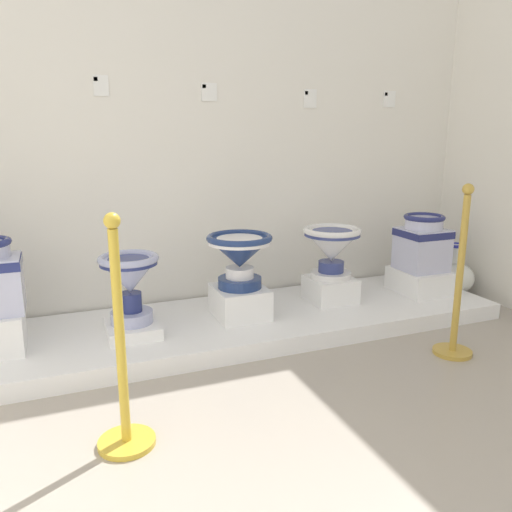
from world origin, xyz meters
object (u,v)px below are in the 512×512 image
Objects in this scene: plinth_block_broad_patterned at (133,328)px; info_placard_second at (101,85)px; antique_toilet_central_ornate at (422,241)px; info_placard_fourth at (310,98)px; plinth_block_slender_white at (330,289)px; plinth_block_squat_floral at (240,302)px; plinth_block_central_ornate at (419,281)px; info_placard_third at (209,92)px; stanchion_post_near_right at (457,300)px; decorative_vase_spare at (454,277)px; stanchion_post_near_left at (123,377)px; antique_toilet_broad_patterned at (130,278)px; info_placard_fifth at (389,99)px; antique_toilet_squat_floral at (240,253)px; antique_toilet_slender_white at (332,246)px.

plinth_block_broad_patterned is 1.51m from info_placard_second.
antique_toilet_central_ornate is 3.17× the size of info_placard_fourth.
plinth_block_slender_white is 0.75× the size of antique_toilet_central_ornate.
info_placard_second is (-0.73, 0.48, 1.35)m from plinth_block_squat_floral.
antique_toilet_central_ornate reaches higher than plinth_block_central_ornate.
stanchion_post_near_right is (1.08, -1.27, -1.20)m from info_placard_third.
plinth_block_central_ornate is 0.40m from decorative_vase_spare.
stanchion_post_near_left is (-0.17, -0.95, 0.16)m from plinth_block_broad_patterned.
info_placard_second is (-0.04, 0.53, 1.10)m from antique_toilet_broad_patterned.
plinth_block_slender_white is 1.57m from info_placard_fifth.
antique_toilet_broad_patterned is at bearing -159.55° from info_placard_fourth.
info_placard_third is (-1.45, 0.50, 1.34)m from plinth_block_central_ornate.
decorative_vase_spare is (1.11, 0.00, -0.03)m from plinth_block_slender_white.
plinth_block_squat_floral is at bearing 3.69° from plinth_block_broad_patterned.
antique_toilet_squat_floral is (0.00, 0.00, 0.32)m from plinth_block_squat_floral.
antique_toilet_squat_floral reaches higher than plinth_block_slender_white.
info_placard_fifth reaches higher than info_placard_fourth.
info_placard_fifth reaches higher than antique_toilet_squat_floral.
info_placard_fourth is at bearing 180.00° from info_placard_fifth.
antique_toilet_slender_white is at bearing -149.03° from info_placard_fifth.
plinth_block_squat_floral is at bearing 179.58° from antique_toilet_central_ornate.
plinth_block_slender_white is 0.32× the size of stanchion_post_near_left.
info_placard_second is at bearing 93.83° from antique_toilet_broad_patterned.
info_placard_second is at bearing -180.00° from info_placard_fourth.
info_placard_third is 0.27× the size of decorative_vase_spare.
plinth_block_squat_floral reaches higher than plinth_block_broad_patterned.
plinth_block_squat_floral is at bearing -146.30° from info_placard_fourth.
plinth_block_central_ornate is at bearing -89.22° from info_placard_fifth.
plinth_block_slender_white is at bearing 45.00° from antique_toilet_slender_white.
antique_toilet_broad_patterned is 1.22m from info_placard_second.
decorative_vase_spare is (2.50, 0.10, 0.02)m from plinth_block_broad_patterned.
antique_toilet_slender_white is 1.33m from info_placard_third.
info_placard_second is at bearing 84.73° from stanchion_post_near_left.
antique_toilet_squat_floral is 1.35× the size of plinth_block_slender_white.
info_placard_second is at bearing 93.83° from plinth_block_broad_patterned.
plinth_block_slender_white is 1.59m from info_placard_third.
antique_toilet_broad_patterned is 1.02× the size of antique_toilet_slender_white.
decorative_vase_spare is at bearing 2.33° from antique_toilet_broad_patterned.
info_placard_third is (0.66, 0.53, 1.39)m from plinth_block_broad_patterned.
antique_toilet_broad_patterned is at bearing 156.88° from stanchion_post_near_right.
info_placard_third is (-0.73, 0.43, 1.34)m from plinth_block_slender_white.
decorative_vase_spare is at bearing 9.85° from antique_toilet_central_ornate.
info_placard_fifth is at bearing -0.00° from info_placard_fourth.
antique_toilet_central_ornate is at bearing -5.25° from plinth_block_slender_white.
stanchion_post_near_right is at bearing -23.12° from antique_toilet_broad_patterned.
plinth_block_broad_patterned is 2.57m from info_placard_fifth.
antique_toilet_slender_white is 0.41× the size of stanchion_post_near_left.
plinth_block_squat_floral is at bearing -175.42° from antique_toilet_slender_white.
info_placard_third is 1.45m from info_placard_fifth.
antique_toilet_squat_floral reaches higher than antique_toilet_slender_white.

